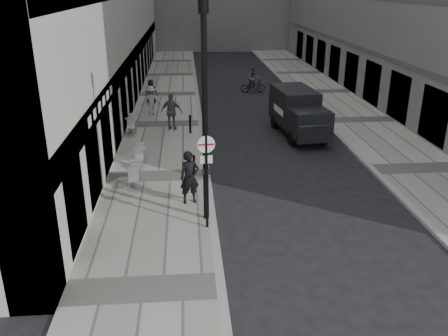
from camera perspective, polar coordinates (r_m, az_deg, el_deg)
The scene contains 15 objects.
sidewalk at distance 26.65m, azimuth -7.14°, elevation 5.19°, with size 4.00×60.00×0.12m, color #A59F95.
far_sidewalk at distance 28.35m, azimuth 15.76°, elevation 5.53°, with size 4.00×60.00×0.12m, color #A59F95.
walking_man at distance 16.60m, azimuth -4.16°, elevation -1.14°, with size 0.69×0.45×1.90m, color black.
sign_post at distance 14.46m, azimuth -2.12°, elevation -0.02°, with size 0.54×0.11×3.14m.
lamppost at distance 14.52m, azimuth -2.33°, elevation 7.51°, with size 0.31×0.31×6.86m.
bollard_near at distance 19.20m, azimuth -3.64°, elevation 0.29°, with size 0.11×0.11×0.80m, color black.
bollard_far at distance 24.68m, azimuth -4.09°, elevation 5.23°, with size 0.12×0.12×0.91m, color black.
panel_van at distance 24.81m, azimuth 8.87°, elevation 6.86°, with size 2.30×5.07×2.31m.
cyclist at distance 34.72m, azimuth 3.51°, elevation 10.25°, with size 1.77×0.68×1.89m.
pedestrian_a at distance 25.23m, azimuth -6.31°, elevation 6.76°, with size 1.15×0.48×1.97m, color #5A5B60.
pedestrian_b at distance 28.43m, azimuth -8.76°, elevation 8.03°, with size 1.10×0.63×1.70m, color #9F9993.
pedestrian_c at distance 31.13m, azimuth -8.76°, elevation 9.05°, with size 0.76×0.50×1.56m, color black.
cafe_table_near at distance 18.47m, azimuth -10.65°, elevation -0.71°, with size 0.71×1.61×0.92m.
cafe_table_mid at distance 25.09m, azimuth -11.00°, elevation 5.20°, with size 0.72×1.63×0.93m.
cafe_table_far at distance 20.63m, azimuth -10.05°, elevation 1.62°, with size 0.67×1.50×0.86m.
Camera 1 is at (-0.74, -7.58, 7.41)m, focal length 38.00 mm.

